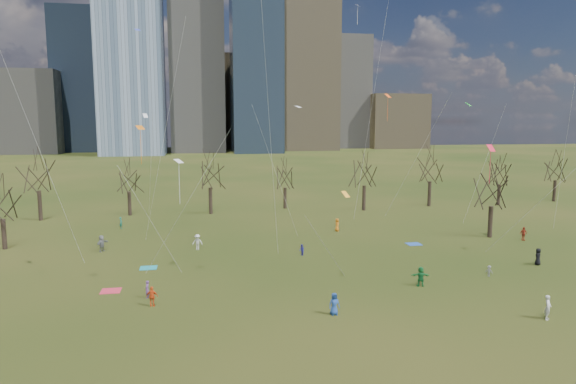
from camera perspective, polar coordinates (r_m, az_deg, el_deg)
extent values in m
plane|color=black|center=(41.30, 2.97, -11.94)|extent=(500.00, 500.00, 0.00)
cube|color=slate|center=(233.72, -17.21, 18.61)|extent=(26.00, 26.00, 118.00)
cube|color=slate|center=(245.15, -10.14, 15.58)|extent=(24.00, 24.00, 95.00)
cube|color=#384C66|center=(237.53, -3.59, 17.16)|extent=(22.00, 22.00, 105.00)
cube|color=#726347|center=(259.45, 2.01, 12.71)|extent=(28.00, 28.00, 72.00)
cube|color=#384C66|center=(263.52, -21.67, 11.33)|extent=(25.00, 25.00, 65.00)
cube|color=slate|center=(279.61, 6.45, 10.87)|extent=(22.00, 22.00, 58.00)
cube|color=#726347|center=(278.37, -7.31, 9.84)|extent=(30.00, 30.00, 48.00)
cube|color=slate|center=(259.31, -27.41, 7.86)|extent=(35.00, 30.00, 36.00)
cube|color=#726347|center=(282.61, 11.61, 7.69)|extent=(30.00, 28.00, 28.00)
cylinder|color=black|center=(80.85, -25.85, -1.37)|extent=(0.55, 0.55, 4.28)
cylinder|color=black|center=(80.42, -17.20, -1.22)|extent=(0.52, 0.52, 3.60)
cylinder|color=black|center=(78.78, -8.60, -0.97)|extent=(0.54, 0.54, 4.05)
cylinder|color=black|center=(82.94, -0.34, -0.68)|extent=(0.51, 0.51, 3.38)
cylinder|color=black|center=(81.96, 8.44, -0.66)|extent=(0.54, 0.54, 3.96)
cylinder|color=black|center=(88.26, 15.44, -0.19)|extent=(0.54, 0.54, 4.14)
cylinder|color=black|center=(93.24, 22.37, -0.28)|extent=(0.52, 0.52, 3.51)
cylinder|color=black|center=(101.72, 27.49, 0.12)|extent=(0.53, 0.53, 3.74)
cylinder|color=black|center=(64.65, -29.02, -4.11)|extent=(0.51, 0.51, 3.38)
cylinder|color=black|center=(66.92, 21.56, -3.10)|extent=(0.53, 0.53, 3.83)
cube|color=teal|center=(51.61, -15.24, -8.13)|extent=(1.60, 1.50, 0.03)
cube|color=#244FAC|center=(60.91, 13.79, -5.64)|extent=(1.60, 1.50, 0.03)
cube|color=#D02942|center=(45.81, -19.08, -10.34)|extent=(1.60, 1.50, 0.03)
imported|color=#224795|center=(38.27, 5.16, -12.28)|extent=(0.85, 0.60, 1.65)
imported|color=silver|center=(41.60, 26.91, -11.36)|extent=(0.76, 0.76, 1.78)
imported|color=slate|center=(50.49, 21.44, -8.17)|extent=(0.72, 0.76, 1.03)
imported|color=#ED521A|center=(41.07, -14.85, -11.16)|extent=(0.98, 0.58, 1.57)
imported|color=#197436|center=(45.77, 14.53, -9.07)|extent=(1.66, 0.78, 1.72)
imported|color=black|center=(56.26, 26.03, -6.47)|extent=(0.93, 0.97, 1.67)
imported|color=#75478E|center=(43.03, -15.38, -10.39)|extent=(0.45, 0.58, 1.42)
imported|color=#2825A3|center=(54.11, 1.53, -6.47)|extent=(0.54, 0.65, 1.21)
imported|color=silver|center=(57.46, -10.03, -5.48)|extent=(1.19, 0.82, 1.70)
imported|color=#9F2516|center=(66.93, 24.69, -4.24)|extent=(0.95, 0.42, 1.60)
imported|color=slate|center=(59.21, -19.99, -5.38)|extent=(1.29, 1.74, 1.82)
imported|color=orange|center=(66.13, 5.47, -3.65)|extent=(0.60, 0.86, 1.67)
imported|color=#186E60|center=(71.05, -18.07, -3.27)|extent=(0.51, 0.64, 1.52)
plane|color=orange|center=(43.17, -16.11, 6.90)|extent=(1.05, 1.02, 0.34)
cylinder|color=silver|center=(40.35, -11.40, -1.62)|extent=(6.87, 6.28, 12.10)
cylinder|color=orange|center=(43.22, -16.03, 4.79)|extent=(0.04, 0.04, 2.70)
cylinder|color=silver|center=(44.04, -2.06, 7.32)|extent=(2.62, 7.67, 24.36)
plane|color=red|center=(52.34, 21.63, 4.57)|extent=(0.99, 0.75, 0.65)
cylinder|color=silver|center=(50.63, 25.68, -1.49)|extent=(4.08, 8.08, 10.10)
cylinder|color=red|center=(52.46, 21.53, 2.56)|extent=(0.04, 0.04, 3.15)
cylinder|color=silver|center=(45.00, -27.83, 9.49)|extent=(6.66, 8.08, 29.14)
plane|color=white|center=(67.56, 7.75, 19.86)|extent=(0.84, 0.83, 0.27)
cylinder|color=silver|center=(65.03, 9.14, 8.44)|extent=(2.83, 3.13, 26.72)
cylinder|color=white|center=(67.31, 7.73, 18.83)|extent=(0.04, 0.04, 2.10)
plane|color=green|center=(66.38, 19.41, 9.17)|extent=(1.07, 1.04, 0.44)
cylinder|color=silver|center=(65.75, 20.92, 2.74)|extent=(2.81, 3.50, 14.63)
plane|color=blue|center=(56.74, -16.38, 16.91)|extent=(0.95, 0.92, 0.26)
cylinder|color=silver|center=(51.93, -13.63, 5.79)|extent=(5.01, 7.81, 21.83)
plane|color=#FD5515|center=(68.84, 11.04, 10.45)|extent=(1.19, 1.11, 0.55)
cylinder|color=silver|center=(65.49, 14.01, 3.55)|extent=(4.19, 9.17, 15.89)
cylinder|color=#FD5515|center=(68.78, 11.00, 8.97)|extent=(0.04, 0.04, 3.00)
plane|color=#F5A426|center=(41.58, 6.43, -0.25)|extent=(0.92, 0.85, 0.48)
cylinder|color=silver|center=(37.38, 4.41, -6.42)|extent=(5.24, 8.81, 6.77)
cylinder|color=silver|center=(63.92, 29.29, 10.89)|extent=(3.13, 7.43, 34.14)
plane|color=silver|center=(71.92, -15.58, 8.18)|extent=(0.95, 0.83, 0.58)
cylinder|color=silver|center=(67.37, -15.01, 2.56)|extent=(1.77, 9.50, 13.37)
plane|color=white|center=(55.59, 1.13, 9.46)|extent=(1.05, 1.04, 0.21)
cylinder|color=silver|center=(52.26, -1.25, 1.80)|extent=(5.65, 6.34, 14.15)
plane|color=white|center=(42.71, -12.05, 3.38)|extent=(1.09, 1.08, 0.31)
cylinder|color=silver|center=(41.80, -14.90, -3.29)|extent=(4.34, 3.38, 9.39)
cylinder|color=white|center=(42.90, -11.98, 0.87)|extent=(0.04, 0.04, 3.29)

